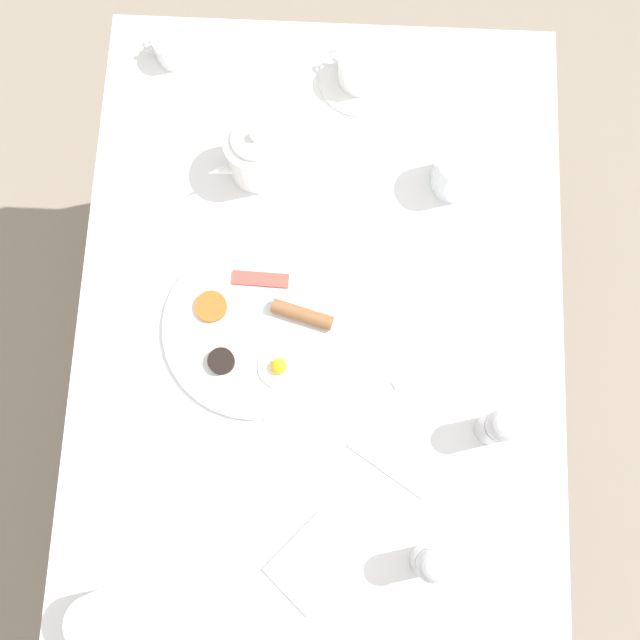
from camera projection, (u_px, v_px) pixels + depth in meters
ground_plane at (320, 380)px, 1.99m from camera, size 8.00×8.00×0.00m
table at (320, 331)px, 1.35m from camera, size 0.84×1.16×0.72m
breakfast_plate at (257, 327)px, 1.28m from camera, size 0.32×0.32×0.04m
teapot_near at (258, 153)px, 1.30m from camera, size 0.17×0.12×0.13m
teacup_with_saucer_left at (360, 72)px, 1.36m from camera, size 0.15×0.15×0.07m
water_glass_tall at (100, 619)px, 1.14m from camera, size 0.08×0.08×0.09m
water_glass_short at (457, 172)px, 1.30m from camera, size 0.08×0.08×0.09m
creamer_jug at (172, 48)px, 1.37m from camera, size 0.09×0.07×0.06m
pepper_grinder at (497, 427)px, 1.18m from camera, size 0.05×0.05×0.12m
salt_grinder at (429, 564)px, 1.14m from camera, size 0.05×0.05×0.12m
napkin_folded at (313, 564)px, 1.20m from camera, size 0.16×0.16×0.01m
fork_by_plate at (437, 360)px, 1.27m from camera, size 0.15×0.11×0.00m
knife_by_plate at (160, 492)px, 1.22m from camera, size 0.17×0.14×0.00m
spoon_for_tea at (387, 469)px, 1.23m from camera, size 0.13×0.09×0.00m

